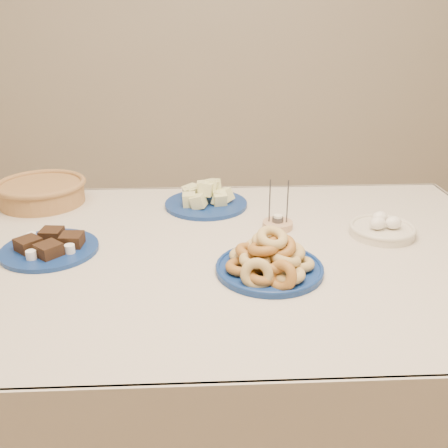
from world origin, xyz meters
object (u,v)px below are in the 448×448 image
Objects in this scene: donut_platter at (270,261)px; brownie_plate at (50,247)px; egg_bowl at (382,228)px; candle_holder at (278,224)px; dining_table at (223,283)px; wicker_basket at (42,191)px; melon_plate at (206,199)px.

brownie_plate is at bearing 165.76° from donut_platter.
donut_platter is 0.43m from egg_bowl.
egg_bowl is at bearing -12.16° from candle_holder.
dining_table is 4.34× the size of wicker_basket.
melon_plate is 1.55× the size of egg_bowl.
wicker_basket is (-0.73, 0.55, 0.01)m from donut_platter.
donut_platter reaches higher than egg_bowl.
dining_table is 0.23m from donut_platter.
brownie_plate is 0.97m from egg_bowl.
egg_bowl is (0.96, 0.07, 0.01)m from brownie_plate.
donut_platter reaches higher than brownie_plate.
dining_table is 4.94× the size of brownie_plate.
melon_plate is 0.30m from candle_holder.
candle_holder is at bearing 39.96° from dining_table.
dining_table is at bearing -33.55° from wicker_basket.
melon_plate is at bearing 136.74° from candle_holder.
brownie_plate is (-0.44, -0.34, -0.01)m from melon_plate.
brownie_plate is (-0.60, 0.15, -0.02)m from donut_platter.
wicker_basket is 1.64× the size of egg_bowl.
brownie_plate is at bearing -175.85° from egg_bowl.
brownie_plate is at bearing -71.64° from wicker_basket.
dining_table is 0.38m from melon_plate.
wicker_basket is (-0.61, 0.41, 0.15)m from dining_table.
donut_platter reaches higher than wicker_basket.
donut_platter is 0.52m from melon_plate.
candle_holder is (0.22, -0.21, -0.01)m from melon_plate.
brownie_plate reaches higher than dining_table.
melon_plate is at bearing 37.93° from brownie_plate.
wicker_basket is at bearing 143.01° from donut_platter.
donut_platter reaches higher than melon_plate.
dining_table is 4.58× the size of melon_plate.
candle_holder is at bearing -43.26° from melon_plate.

